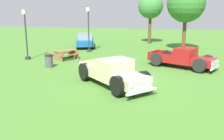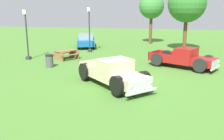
% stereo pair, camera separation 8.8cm
% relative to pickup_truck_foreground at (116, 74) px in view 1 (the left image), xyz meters
% --- Properties ---
extents(ground_plane, '(80.00, 80.00, 0.00)m').
position_rel_pickup_truck_foreground_xyz_m(ground_plane, '(0.26, 0.71, -0.75)').
color(ground_plane, '#477A2D').
extents(pickup_truck_foreground, '(4.94, 4.90, 1.57)m').
position_rel_pickup_truck_foreground_xyz_m(pickup_truck_foreground, '(0.00, 0.00, 0.00)').
color(pickup_truck_foreground, '#C6B793').
rests_on(pickup_truck_foreground, ground_plane).
extents(pickup_truck_behind_left, '(5.11, 3.72, 1.49)m').
position_rel_pickup_truck_foreground_xyz_m(pickup_truck_behind_left, '(4.14, 5.50, -0.04)').
color(pickup_truck_behind_left, maroon).
rests_on(pickup_truck_behind_left, ground_plane).
extents(sedan_distant_a, '(3.06, 4.80, 1.49)m').
position_rel_pickup_truck_foreground_xyz_m(sedan_distant_a, '(-6.13, 13.85, 0.03)').
color(sedan_distant_a, '#195699').
rests_on(sedan_distant_a, ground_plane).
extents(lamp_post_near, '(0.36, 0.36, 4.22)m').
position_rel_pickup_truck_foreground_xyz_m(lamp_post_near, '(-8.82, 6.13, 1.46)').
color(lamp_post_near, '#2D2D33').
rests_on(lamp_post_near, ground_plane).
extents(lamp_post_far, '(0.36, 0.36, 4.40)m').
position_rel_pickup_truck_foreground_xyz_m(lamp_post_far, '(-4.78, 10.81, 1.55)').
color(lamp_post_far, '#2D2D33').
rests_on(lamp_post_far, ground_plane).
extents(picnic_table, '(2.24, 2.32, 0.78)m').
position_rel_pickup_truck_foreground_xyz_m(picnic_table, '(-5.67, 6.85, -0.26)').
color(picnic_table, olive).
rests_on(picnic_table, ground_plane).
extents(trash_can, '(0.59, 0.59, 0.95)m').
position_rel_pickup_truck_foreground_xyz_m(trash_can, '(-5.74, 3.75, -0.27)').
color(trash_can, '#4C4C51').
rests_on(trash_can, ground_plane).
extents(oak_tree_east, '(2.95, 2.95, 5.97)m').
position_rel_pickup_truck_foreground_xyz_m(oak_tree_east, '(0.75, 18.10, 3.69)').
color(oak_tree_east, brown).
rests_on(oak_tree_east, ground_plane).
extents(oak_tree_west, '(3.69, 3.69, 6.57)m').
position_rel_pickup_truck_foreground_xyz_m(oak_tree_west, '(4.45, 13.05, 3.95)').
color(oak_tree_west, brown).
rests_on(oak_tree_west, ground_plane).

